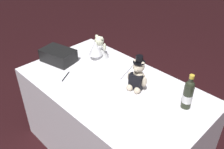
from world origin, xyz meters
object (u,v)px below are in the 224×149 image
object	(u,v)px
champagne_bottle	(188,94)
signing_pen	(66,76)
teddy_bear_bride	(98,49)
teddy_bear_groom	(137,77)
gift_case_black	(58,56)
guestbook	(118,69)

from	to	relation	value
champagne_bottle	signing_pen	world-z (taller)	champagne_bottle
teddy_bear_bride	signing_pen	world-z (taller)	teddy_bear_bride
teddy_bear_groom	champagne_bottle	size ratio (longest dim) A/B	1.06
champagne_bottle	gift_case_black	size ratio (longest dim) A/B	0.80
signing_pen	guestbook	xyz separation A→B (m)	(0.23, 0.39, 0.01)
signing_pen	gift_case_black	world-z (taller)	gift_case_black
champagne_bottle	teddy_bear_bride	bearing A→B (deg)	177.97
champagne_bottle	guestbook	world-z (taller)	champagne_bottle
gift_case_black	teddy_bear_bride	bearing A→B (deg)	55.05
teddy_bear_bride	signing_pen	bearing A→B (deg)	-84.05
teddy_bear_groom	signing_pen	distance (m)	0.62
teddy_bear_groom	champagne_bottle	distance (m)	0.40
champagne_bottle	gift_case_black	world-z (taller)	champagne_bottle
gift_case_black	guestbook	size ratio (longest dim) A/B	1.29
champagne_bottle	guestbook	xyz separation A→B (m)	(-0.69, 0.01, -0.11)
teddy_bear_groom	teddy_bear_bride	world-z (taller)	teddy_bear_groom
teddy_bear_bride	gift_case_black	bearing A→B (deg)	-124.95
teddy_bear_groom	signing_pen	size ratio (longest dim) A/B	2.18
teddy_bear_bride	gift_case_black	xyz separation A→B (m)	(-0.22, -0.31, -0.04)
teddy_bear_bride	gift_case_black	world-z (taller)	teddy_bear_bride
teddy_bear_groom	champagne_bottle	bearing A→B (deg)	11.67
teddy_bear_groom	guestbook	size ratio (longest dim) A/B	1.09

